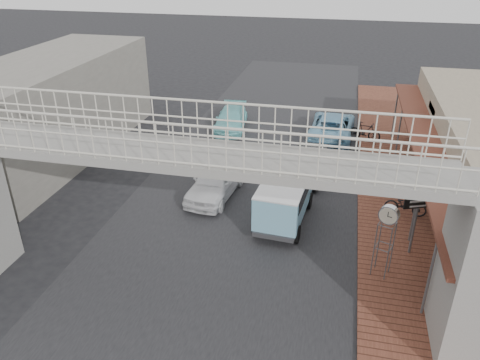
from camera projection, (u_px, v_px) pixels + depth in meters
The scene contains 14 objects.
ground at pixel (227, 234), 18.31m from camera, with size 120.00×120.00×0.00m, color black.
road_strip at pixel (227, 234), 18.31m from camera, with size 10.00×60.00×0.01m, color black.
sidewalk at pixel (394, 214), 19.61m from camera, with size 3.00×40.00×0.10m, color brown.
footbridge at pixel (191, 217), 13.39m from camera, with size 16.40×2.40×6.34m.
building_far_left at pixel (52, 107), 24.57m from camera, with size 5.00×14.00×5.00m, color gray.
white_hatchback at pixel (216, 181), 20.87m from camera, with size 1.70×4.24×1.44m, color white.
dark_sedan at pixel (310, 163), 22.74m from camera, with size 1.38×3.97×1.31m, color black.
angkot_curb at pixel (332, 126), 27.13m from camera, with size 2.38×5.16×1.43m, color #7CB7D7.
angkot_far at pixel (231, 119), 28.48m from camera, with size 1.71×4.21×1.22m, color #7AD0D3.
angkot_van at pixel (284, 196), 18.61m from camera, with size 2.05×3.99×1.90m.
motorcycle_near at pixel (406, 205), 19.30m from camera, with size 0.59×1.68×0.88m, color black.
motorcycle_far at pixel (365, 131), 26.53m from camera, with size 0.51×1.82×1.09m, color black.
street_clock at pixel (388, 218), 15.01m from camera, with size 0.69×0.65×2.66m.
arrow_sign at pixel (439, 197), 16.13m from camera, with size 1.70×1.15×2.82m.
Camera 1 is at (3.91, -14.87, 10.19)m, focal length 35.00 mm.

